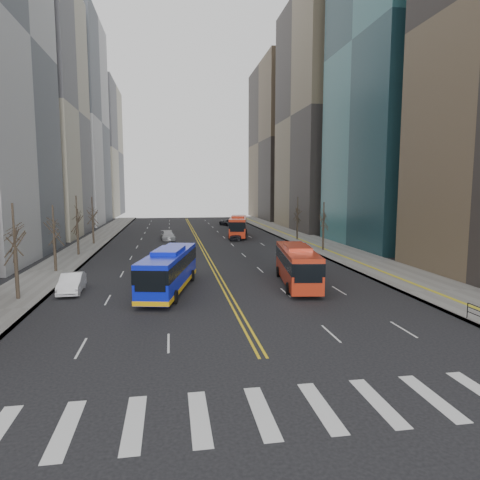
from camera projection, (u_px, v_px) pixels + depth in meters
name	position (u px, v px, depth m)	size (l,w,h in m)	color
ground	(292.00, 410.00, 16.44)	(220.00, 220.00, 0.00)	black
sidewalk_right	(321.00, 245.00, 63.33)	(7.00, 130.00, 0.15)	slate
sidewalk_left	(81.00, 251.00, 57.86)	(5.00, 130.00, 0.15)	slate
crosswalk	(292.00, 409.00, 16.44)	(26.70, 4.00, 0.01)	silver
centerline	(198.00, 240.00, 70.32)	(0.55, 100.00, 0.01)	gold
office_towers	(193.00, 106.00, 80.69)	(83.00, 134.00, 58.00)	#9A9A9D
street_trees	(146.00, 220.00, 48.55)	(35.20, 47.20, 7.60)	#30261D
blue_bus	(169.00, 269.00, 35.24)	(5.11, 12.46, 3.54)	#0C1AC1
red_bus_near	(297.00, 263.00, 37.46)	(4.08, 11.27, 3.50)	#AB2812
red_bus_far	(238.00, 225.00, 74.72)	(4.92, 12.13, 3.73)	#AB2812
car_white	(72.00, 283.00, 34.82)	(1.67, 4.78, 1.57)	white
car_dark_mid	(237.00, 235.00, 70.12)	(1.85, 4.60, 1.57)	black
car_silver	(168.00, 236.00, 70.00)	(2.07, 5.10, 1.48)	#AAABB0
car_dark_far	(228.00, 223.00, 97.01)	(2.20, 4.77, 1.33)	black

